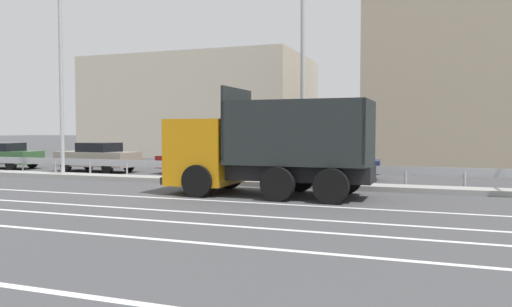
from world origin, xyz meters
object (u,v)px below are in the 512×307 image
object	(u,v)px
street_lamp_1	(58,70)
parked_car_3	(203,159)
median_road_sign	(192,150)
parked_car_4	(335,164)
parked_car_2	(98,157)
street_lamp_2	(301,38)
dump_truck	(245,155)
parked_car_1	(2,155)

from	to	relation	value
street_lamp_1	parked_car_3	distance (m)	7.68
median_road_sign	parked_car_3	xyz separation A→B (m)	(-1.20, 3.44, -0.58)
parked_car_3	parked_car_4	world-z (taller)	parked_car_3
parked_car_2	median_road_sign	bearing A→B (deg)	-108.60
street_lamp_1	median_road_sign	bearing A→B (deg)	1.99
parked_car_3	street_lamp_2	bearing A→B (deg)	62.46
parked_car_3	parked_car_4	bearing A→B (deg)	93.75
parked_car_2	parked_car_4	distance (m)	12.25
parked_car_2	parked_car_3	bearing A→B (deg)	-81.34
parked_car_3	median_road_sign	bearing A→B (deg)	23.72
dump_truck	parked_car_4	bearing A→B (deg)	-16.67
parked_car_4	parked_car_3	bearing A→B (deg)	84.36
street_lamp_1	parked_car_1	size ratio (longest dim) A/B	1.94
dump_truck	street_lamp_1	size ratio (longest dim) A/B	0.78
street_lamp_2	parked_car_3	bearing A→B (deg)	148.01
median_road_sign	parked_car_4	distance (m)	6.24
street_lamp_1	street_lamp_2	bearing A→B (deg)	0.14
parked_car_3	parked_car_4	size ratio (longest dim) A/B	1.14
street_lamp_1	parked_car_1	xyz separation A→B (m)	(-6.88, 3.26, -4.11)
parked_car_4	parked_car_2	bearing A→B (deg)	86.46
median_road_sign	street_lamp_1	size ratio (longest dim) A/B	0.28
dump_truck	parked_car_2	size ratio (longest dim) A/B	1.49
street_lamp_2	parked_car_1	size ratio (longest dim) A/B	2.24
median_road_sign	parked_car_1	xyz separation A→B (m)	(-13.44, 3.03, -0.58)
dump_truck	street_lamp_2	world-z (taller)	street_lamp_2
dump_truck	parked_car_3	world-z (taller)	dump_truck
street_lamp_2	parked_car_4	xyz separation A→B (m)	(0.58, 3.57, -4.86)
median_road_sign	parked_car_1	world-z (taller)	median_road_sign
dump_truck	street_lamp_1	world-z (taller)	street_lamp_1
street_lamp_2	parked_car_1	distance (m)	18.98
dump_truck	parked_car_4	world-z (taller)	dump_truck
median_road_sign	street_lamp_2	world-z (taller)	street_lamp_2
dump_truck	street_lamp_2	xyz separation A→B (m)	(1.25, 2.50, 4.24)
parked_car_3	parked_car_4	distance (m)	6.42
parked_car_3	parked_car_2	bearing A→B (deg)	-81.83
median_road_sign	street_lamp_2	size ratio (longest dim) A/B	0.24
street_lamp_2	parked_car_2	xyz separation A→B (m)	(-11.67, 3.27, -4.77)
parked_car_1	median_road_sign	bearing A→B (deg)	-106.99
dump_truck	parked_car_4	distance (m)	6.37
median_road_sign	street_lamp_1	world-z (taller)	street_lamp_1
dump_truck	parked_car_1	distance (m)	17.78
median_road_sign	parked_car_4	size ratio (longest dim) A/B	0.60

